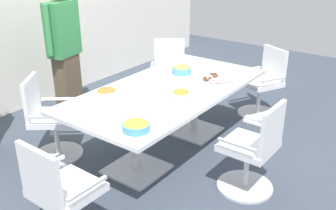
{
  "coord_description": "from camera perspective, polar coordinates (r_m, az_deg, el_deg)",
  "views": [
    {
      "loc": [
        -3.12,
        -2.3,
        2.22
      ],
      "look_at": [
        0.0,
        0.0,
        0.55
      ],
      "focal_mm": 41.2,
      "sensor_mm": 36.0,
      "label": 1
    }
  ],
  "objects": [
    {
      "name": "ground_plane",
      "position": [
        4.47,
        -0.0,
        -6.54
      ],
      "size": [
        10.0,
        10.0,
        0.01
      ],
      "primitive_type": "cube",
      "color": "#3D4754"
    },
    {
      "name": "back_wall",
      "position": [
        5.7,
        -20.41,
        13.64
      ],
      "size": [
        8.0,
        0.1,
        2.8
      ],
      "primitive_type": "cube",
      "color": "white",
      "rests_on": "ground"
    },
    {
      "name": "conference_table",
      "position": [
        4.19,
        -0.0,
        0.94
      ],
      "size": [
        2.4,
        1.2,
        0.75
      ],
      "color": "silver",
      "rests_on": "ground"
    },
    {
      "name": "office_chair_0",
      "position": [
        4.35,
        -17.11,
        -2.46
      ],
      "size": [
        0.76,
        0.76,
        0.91
      ],
      "rotation": [
        0.0,
        0.0,
        -2.48
      ],
      "color": "silver",
      "rests_on": "ground"
    },
    {
      "name": "office_chair_1",
      "position": [
        3.12,
        -15.4,
        -13.28
      ],
      "size": [
        0.55,
        0.55,
        0.91
      ],
      "rotation": [
        0.0,
        0.0,
        -1.58
      ],
      "color": "silver",
      "rests_on": "ground"
    },
    {
      "name": "office_chair_2",
      "position": [
        3.68,
        12.49,
        -6.91
      ],
      "size": [
        0.55,
        0.55,
        0.91
      ],
      "rotation": [
        0.0,
        0.0,
        -0.02
      ],
      "color": "silver",
      "rests_on": "ground"
    },
    {
      "name": "office_chair_3",
      "position": [
        5.35,
        13.88,
        2.8
      ],
      "size": [
        0.73,
        0.73,
        0.91
      ],
      "rotation": [
        0.0,
        0.0,
        1.1
      ],
      "color": "silver",
      "rests_on": "ground"
    },
    {
      "name": "office_chair_4",
      "position": [
        5.58,
        0.18,
        4.34
      ],
      "size": [
        0.75,
        0.75,
        0.91
      ],
      "rotation": [
        0.0,
        0.0,
        -4.09
      ],
      "color": "silver",
      "rests_on": "ground"
    },
    {
      "name": "person_standing_1",
      "position": [
        5.13,
        -15.08,
        8.04
      ],
      "size": [
        0.61,
        0.31,
        1.79
      ],
      "rotation": [
        0.0,
        0.0,
        -2.93
      ],
      "color": "brown",
      "rests_on": "ground"
    },
    {
      "name": "snack_bowl_cookies",
      "position": [
        4.6,
        2.04,
        5.32
      ],
      "size": [
        0.24,
        0.24,
        0.11
      ],
      "color": "#4C9EC6",
      "rests_on": "conference_table"
    },
    {
      "name": "snack_bowl_chips_yellow",
      "position": [
        3.22,
        -4.73,
        -3.06
      ],
      "size": [
        0.24,
        0.24,
        0.09
      ],
      "color": "#4C9EC6",
      "rests_on": "conference_table"
    },
    {
      "name": "snack_bowl_pretzels",
      "position": [
        3.97,
        -9.13,
        1.89
      ],
      "size": [
        0.22,
        0.22,
        0.08
      ],
      "color": "beige",
      "rests_on": "conference_table"
    },
    {
      "name": "snack_bowl_chips_orange",
      "position": [
        3.84,
        1.9,
        1.58
      ],
      "size": [
        0.17,
        0.17,
        0.11
      ],
      "color": "beige",
      "rests_on": "conference_table"
    },
    {
      "name": "donut_platter",
      "position": [
        4.39,
        7.34,
        3.85
      ],
      "size": [
        0.34,
        0.34,
        0.04
      ],
      "color": "white",
      "rests_on": "conference_table"
    },
    {
      "name": "plate_stack",
      "position": [
        3.56,
        -10.71,
        -1.24
      ],
      "size": [
        0.22,
        0.22,
        0.03
      ],
      "color": "white",
      "rests_on": "conference_table"
    },
    {
      "name": "napkin_pile",
      "position": [
        4.21,
        -3.73,
        3.29
      ],
      "size": [
        0.18,
        0.18,
        0.07
      ],
      "primitive_type": "cube",
      "color": "white",
      "rests_on": "conference_table"
    }
  ]
}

